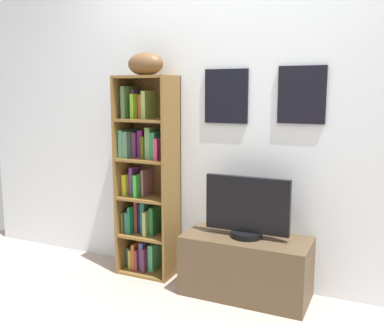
# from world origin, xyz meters

# --- Properties ---
(back_wall) EXTENTS (4.80, 0.08, 2.40)m
(back_wall) POSITION_xyz_m (0.00, 1.13, 1.20)
(back_wall) COLOR silver
(back_wall) RESTS_ON ground
(bookshelf) EXTENTS (0.44, 0.29, 1.55)m
(bookshelf) POSITION_xyz_m (-0.69, 0.99, 0.75)
(bookshelf) COLOR brown
(bookshelf) RESTS_ON ground
(football) EXTENTS (0.30, 0.19, 0.17)m
(football) POSITION_xyz_m (-0.66, 0.96, 1.64)
(football) COLOR brown
(football) RESTS_ON bookshelf
(tv_stand) EXTENTS (0.88, 0.41, 0.43)m
(tv_stand) POSITION_xyz_m (0.17, 0.89, 0.21)
(tv_stand) COLOR brown
(tv_stand) RESTS_ON ground
(television) EXTENTS (0.60, 0.22, 0.43)m
(television) POSITION_xyz_m (0.17, 0.89, 0.64)
(television) COLOR black
(television) RESTS_ON tv_stand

